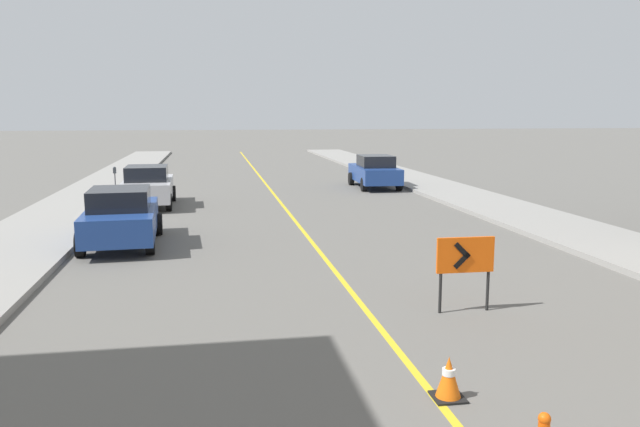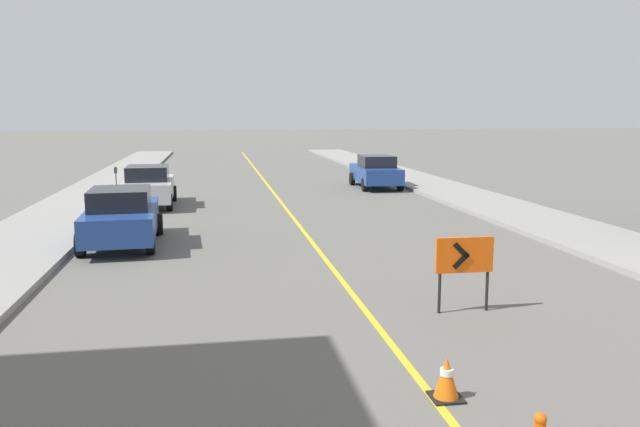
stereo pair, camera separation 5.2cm
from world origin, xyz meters
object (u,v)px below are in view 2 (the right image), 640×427
(parked_car_curb_near, at_px, (122,216))
(parked_car_curb_mid, at_px, (149,186))
(parked_car_curb_far, at_px, (376,171))
(traffic_cone_fourth, at_px, (446,378))
(arrow_barricade_primary, at_px, (464,259))
(parking_meter_far_curb, at_px, (116,175))

(parked_car_curb_near, xyz_separation_m, parked_car_curb_mid, (0.00, 7.37, 0.00))
(parked_car_curb_mid, bearing_deg, parked_car_curb_near, -91.67)
(parked_car_curb_mid, height_order, parked_car_curb_far, same)
(parked_car_curb_near, bearing_deg, traffic_cone_fourth, -65.69)
(arrow_barricade_primary, relative_size, parked_car_curb_near, 0.32)
(parked_car_curb_near, distance_m, parked_car_curb_far, 15.66)
(traffic_cone_fourth, xyz_separation_m, arrow_barricade_primary, (1.59, 3.30, 0.72))
(parked_car_curb_mid, xyz_separation_m, parked_car_curb_far, (10.27, 4.45, 0.00))
(arrow_barricade_primary, distance_m, parked_car_curb_far, 19.22)
(parked_car_curb_mid, distance_m, parking_meter_far_curb, 2.54)
(traffic_cone_fourth, bearing_deg, parking_meter_far_curb, 109.08)
(parking_meter_far_curb, bearing_deg, traffic_cone_fourth, -70.92)
(arrow_barricade_primary, bearing_deg, parked_car_curb_mid, 116.50)
(parked_car_curb_far, bearing_deg, arrow_barricade_primary, -97.74)
(arrow_barricade_primary, height_order, parked_car_curb_mid, parked_car_curb_mid)
(traffic_cone_fourth, distance_m, parked_car_curb_mid, 18.56)
(parked_car_curb_near, height_order, parked_car_curb_mid, same)
(arrow_barricade_primary, bearing_deg, parked_car_curb_far, 80.91)
(parked_car_curb_mid, relative_size, parked_car_curb_far, 1.00)
(parked_car_curb_near, distance_m, parking_meter_far_curb, 9.53)
(parked_car_curb_near, height_order, parking_meter_far_curb, parked_car_curb_near)
(parked_car_curb_mid, xyz_separation_m, parking_meter_far_curb, (-1.51, 2.03, 0.24))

